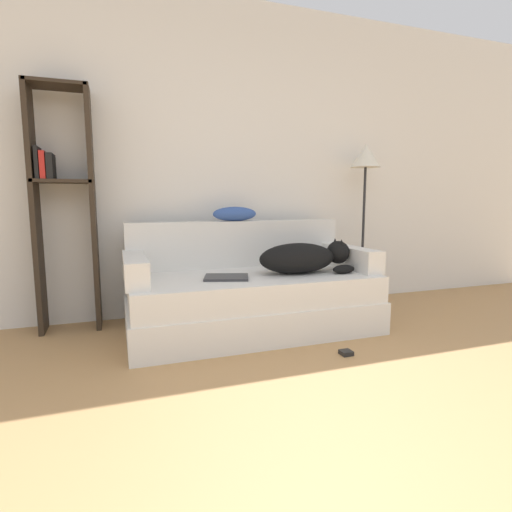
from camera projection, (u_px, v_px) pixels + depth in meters
wall_back at (207, 159)px, 3.47m from camera, size 7.59×0.06×2.70m
couch at (252, 302)px, 3.07m from camera, size 1.86×0.94×0.44m
couch_backrest at (237, 244)px, 3.38m from camera, size 1.82×0.15×0.38m
couch_arm_left at (135, 269)px, 2.74m from camera, size 0.15×0.75×0.18m
couch_arm_right at (349, 257)px, 3.30m from camera, size 0.15×0.75×0.18m
dog at (304, 258)px, 3.06m from camera, size 0.75×0.32×0.26m
laptop at (226, 277)px, 2.85m from camera, size 0.37×0.32×0.02m
throw_pillow at (235, 214)px, 3.33m from camera, size 0.37×0.16×0.12m
bookshelf at (62, 198)px, 2.98m from camera, size 0.43×0.26×1.83m
floor_lamp at (365, 172)px, 3.71m from camera, size 0.28×0.28×1.51m
power_adapter at (346, 353)px, 2.58m from camera, size 0.07×0.07×0.03m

